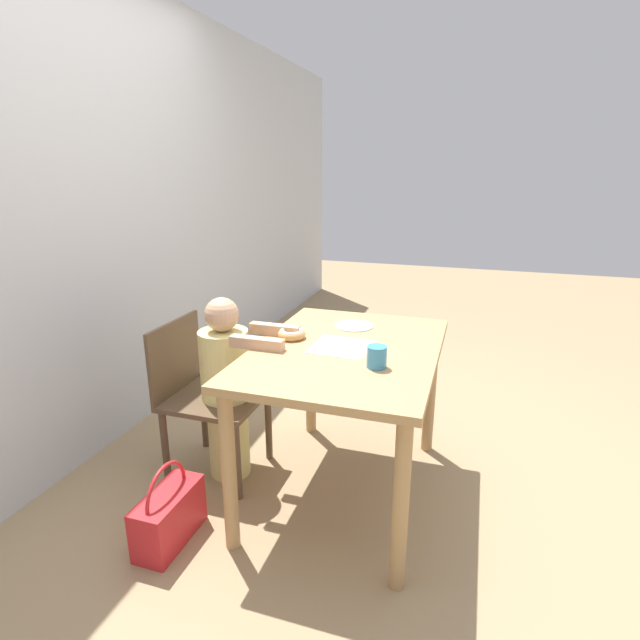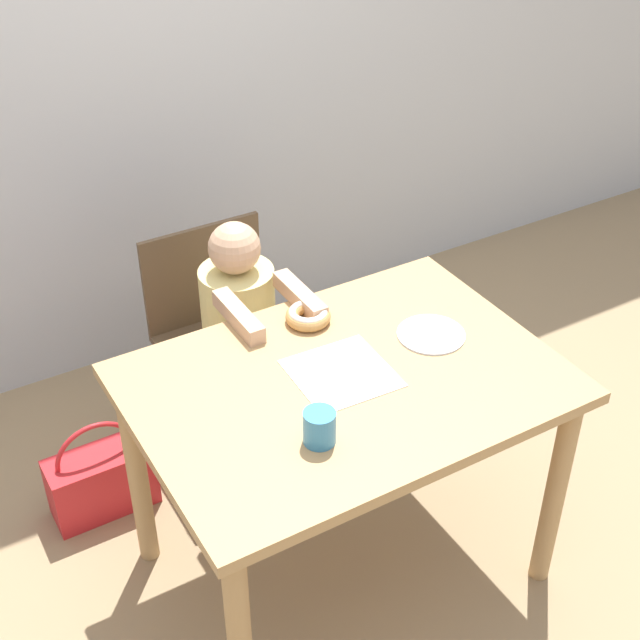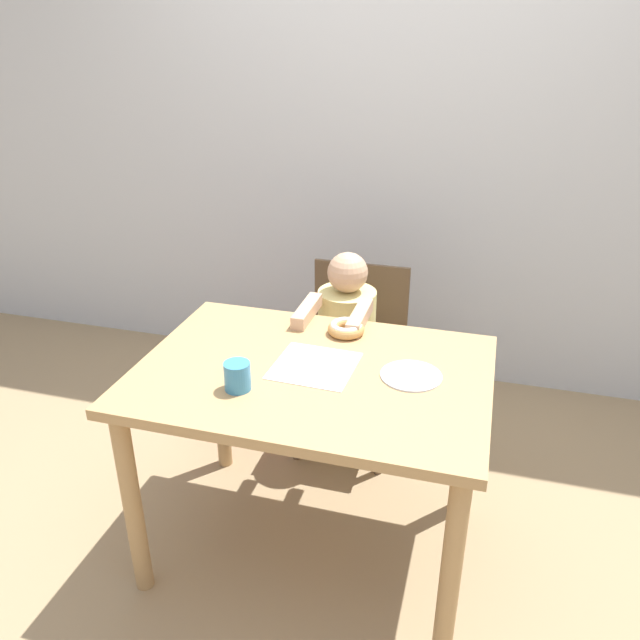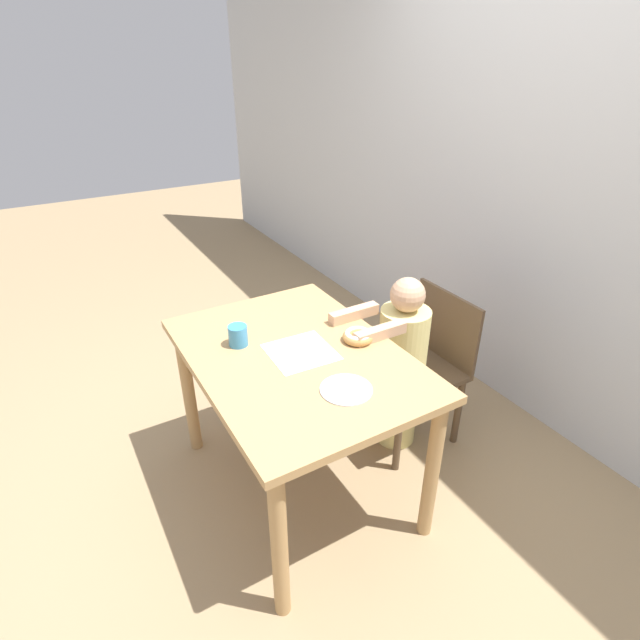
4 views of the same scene
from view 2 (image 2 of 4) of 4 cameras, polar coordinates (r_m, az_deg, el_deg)
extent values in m
plane|color=#997F5B|center=(2.90, 1.42, -15.30)|extent=(12.00, 12.00, 0.00)
cube|color=silver|center=(3.28, -11.89, 16.95)|extent=(8.00, 0.05, 2.50)
cube|color=tan|center=(2.38, 1.67, -4.08)|extent=(1.13, 0.80, 0.03)
cylinder|color=tan|center=(2.69, 14.83, -10.62)|extent=(0.06, 0.06, 0.71)
cylinder|color=tan|center=(2.71, -11.61, -9.58)|extent=(0.06, 0.06, 0.71)
cylinder|color=tan|center=(3.06, 6.20, -2.98)|extent=(0.06, 0.06, 0.71)
cube|color=brown|center=(3.02, -5.52, -2.11)|extent=(0.43, 0.46, 0.03)
cube|color=brown|center=(3.08, -7.50, 2.92)|extent=(0.43, 0.02, 0.37)
cylinder|color=brown|center=(2.97, -6.83, -8.42)|extent=(0.04, 0.04, 0.40)
cylinder|color=brown|center=(3.08, -0.63, -6.11)|extent=(0.04, 0.04, 0.40)
cylinder|color=brown|center=(3.25, -9.73, -4.28)|extent=(0.04, 0.04, 0.40)
cylinder|color=brown|center=(3.35, -3.97, -2.33)|extent=(0.04, 0.04, 0.40)
cylinder|color=#E0D17F|center=(3.11, -4.85, -5.60)|extent=(0.20, 0.20, 0.42)
cylinder|color=#E0D17F|center=(2.87, -5.22, 0.24)|extent=(0.24, 0.24, 0.34)
sphere|color=tan|center=(2.74, -5.50, 4.61)|extent=(0.16, 0.16, 0.16)
cube|color=tan|center=(2.57, -5.24, 0.26)|extent=(0.05, 0.25, 0.05)
cube|color=tan|center=(2.65, -1.30, 1.53)|extent=(0.05, 0.25, 0.05)
torus|color=tan|center=(2.57, -0.77, 0.23)|extent=(0.13, 0.13, 0.04)
torus|color=white|center=(2.56, -0.77, 0.49)|extent=(0.11, 0.11, 0.02)
cube|color=white|center=(2.39, 1.38, -3.43)|extent=(0.27, 0.27, 0.00)
cube|color=red|center=(3.06, -13.78, -10.02)|extent=(0.34, 0.15, 0.23)
torus|color=red|center=(2.98, -14.08, -8.47)|extent=(0.27, 0.02, 0.27)
cylinder|color=teal|center=(2.16, -0.04, -6.88)|extent=(0.08, 0.08, 0.09)
cylinder|color=silver|center=(2.54, 7.12, -0.92)|extent=(0.19, 0.19, 0.01)
camera|label=1|loc=(1.62, -63.30, -13.34)|focal=28.00mm
camera|label=3|loc=(1.58, 58.57, -0.31)|focal=35.00mm
camera|label=4|loc=(2.68, 44.61, 17.59)|focal=28.00mm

